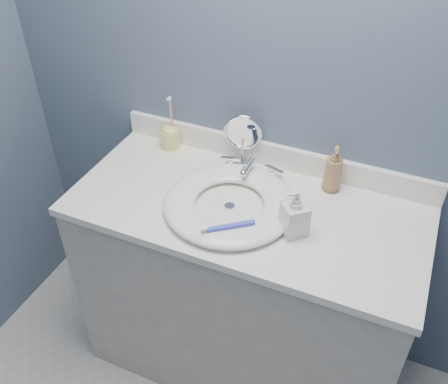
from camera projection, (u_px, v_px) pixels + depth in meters
The scene contains 12 objects.
back_wall at pixel (279, 86), 1.70m from camera, with size 2.20×0.02×2.40m, color slate.
vanity_cabinet at pixel (243, 293), 1.99m from camera, with size 1.20×0.55×0.85m, color beige.
countertop at pixel (246, 209), 1.71m from camera, with size 1.22×0.57×0.03m, color white.
backsplash at pixel (273, 155), 1.86m from camera, with size 1.22×0.02×0.09m, color white.
basin at pixel (230, 203), 1.68m from camera, with size 0.45×0.45×0.04m, color white, non-canonical shape.
drain at pixel (230, 206), 1.69m from camera, with size 0.04×0.04×0.01m, color silver.
faucet at pixel (251, 169), 1.82m from camera, with size 0.25×0.13×0.07m.
makeup_mirror at pixel (243, 138), 1.82m from camera, with size 0.14×0.08×0.21m.
soap_bottle_amber at pixel (334, 169), 1.72m from camera, with size 0.07×0.07×0.17m, color olive.
soap_bottle_clear at pixel (295, 213), 1.55m from camera, with size 0.08×0.08×0.17m, color silver.
toothbrush_holder at pixel (170, 136), 1.95m from camera, with size 0.08×0.08×0.22m.
toothbrush_lying at pixel (229, 227), 1.55m from camera, with size 0.15×0.12×0.02m.
Camera 1 is at (0.45, -0.24, 1.98)m, focal length 40.00 mm.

